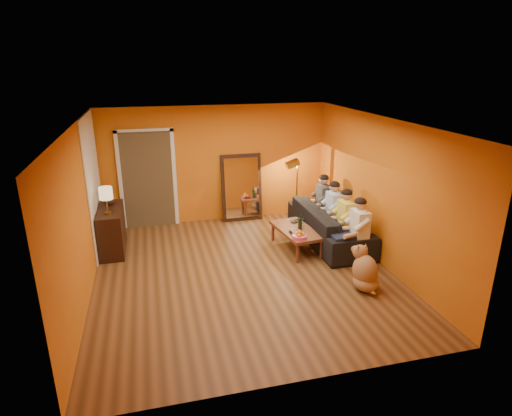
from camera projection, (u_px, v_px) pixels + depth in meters
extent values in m
cube|color=brown|center=(244.00, 273.00, 7.44)|extent=(5.00, 5.50, 0.00)
cube|color=white|center=(242.00, 122.00, 6.58)|extent=(5.00, 5.50, 0.00)
cube|color=#BF5916|center=(216.00, 165.00, 9.53)|extent=(5.00, 0.00, 2.60)
cube|color=#BF5916|center=(81.00, 215.00, 6.43)|extent=(0.00, 5.50, 2.60)
cube|color=#BF5916|center=(380.00, 191.00, 7.59)|extent=(0.00, 5.50, 2.60)
cube|color=white|center=(94.00, 184.00, 8.04)|extent=(0.02, 1.90, 2.58)
cube|color=#3F2D19|center=(148.00, 179.00, 9.33)|extent=(1.06, 0.30, 2.10)
cube|color=white|center=(120.00, 182.00, 9.09)|extent=(0.08, 0.06, 2.20)
cube|color=white|center=(175.00, 178.00, 9.36)|extent=(0.08, 0.06, 2.20)
cube|color=white|center=(144.00, 131.00, 8.87)|extent=(1.22, 0.06, 0.08)
cube|color=black|center=(242.00, 188.00, 9.72)|extent=(0.92, 0.27, 1.51)
cube|color=white|center=(242.00, 188.00, 9.69)|extent=(0.78, 0.21, 1.35)
cube|color=black|center=(112.00, 230.00, 8.20)|extent=(0.44, 1.18, 0.85)
imported|color=black|center=(329.00, 224.00, 8.66)|extent=(2.45, 0.96, 0.71)
cylinder|color=black|center=(300.00, 222.00, 8.16)|extent=(0.07, 0.07, 0.31)
imported|color=#B27F3F|center=(300.00, 224.00, 8.37)|extent=(0.13, 0.13, 0.10)
imported|color=black|center=(299.00, 221.00, 8.61)|extent=(0.38, 0.32, 0.03)
imported|color=black|center=(291.00, 233.00, 8.02)|extent=(0.20, 0.25, 0.02)
imported|color=#A11218|center=(291.00, 232.00, 8.03)|extent=(0.22, 0.28, 0.02)
imported|color=black|center=(291.00, 231.00, 8.00)|extent=(0.17, 0.21, 0.02)
imported|color=black|center=(110.00, 200.00, 8.25)|extent=(0.20, 0.20, 0.21)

